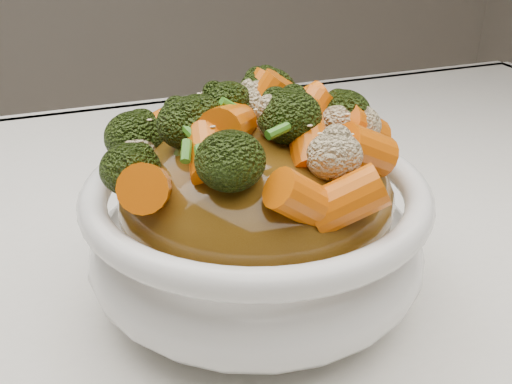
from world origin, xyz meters
name	(u,v)px	position (x,y,z in m)	size (l,w,h in m)	color
tablecloth	(222,291)	(0.00, 0.00, 0.73)	(1.20, 0.80, 0.04)	white
bowl	(256,236)	(0.01, -0.03, 0.79)	(0.22, 0.22, 0.09)	white
sauce_base	(256,196)	(0.01, -0.03, 0.82)	(0.18, 0.18, 0.10)	#5C3B0F
carrots	(256,101)	(0.01, -0.03, 0.89)	(0.18, 0.18, 0.05)	#E06107
broccoli	(256,103)	(0.01, -0.03, 0.89)	(0.18, 0.18, 0.05)	black
cauliflower	(256,106)	(0.01, -0.03, 0.88)	(0.18, 0.18, 0.04)	#C9B689
scallions	(256,100)	(0.01, -0.03, 0.89)	(0.13, 0.13, 0.02)	#35791C
sesame_seeds	(256,100)	(0.01, -0.03, 0.89)	(0.16, 0.16, 0.01)	beige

